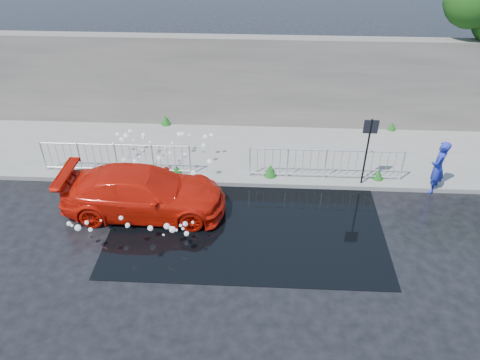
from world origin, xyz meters
name	(u,v)px	position (x,y,z in m)	size (l,w,h in m)	color
ground	(228,246)	(0.00, 0.00, 0.00)	(90.00, 90.00, 0.00)	black
pavement	(238,152)	(0.00, 5.00, 0.07)	(30.00, 4.00, 0.15)	slate
curb	(234,183)	(0.00, 3.00, 0.08)	(30.00, 0.25, 0.16)	slate
retaining_wall	(241,82)	(0.00, 7.20, 1.90)	(30.00, 0.60, 3.50)	#575149
puddle	(247,223)	(0.50, 1.00, 0.01)	(8.00, 5.00, 0.01)	black
sign_post	(368,142)	(4.20, 3.10, 1.72)	(0.45, 0.06, 2.50)	black
railing_left	(116,157)	(-4.00, 3.35, 0.74)	(5.05, 0.05, 1.10)	silver
railing_right	(326,163)	(3.00, 3.35, 0.74)	(5.05, 0.05, 1.10)	silver
weeds	(233,153)	(-0.13, 4.50, 0.33)	(12.17, 3.93, 0.43)	#114213
water_spray	(158,173)	(-2.40, 2.45, 0.76)	(3.58, 5.60, 0.98)	white
red_car	(144,192)	(-2.63, 1.46, 0.71)	(2.00, 4.91, 1.43)	red
person	(438,167)	(6.50, 3.00, 0.91)	(0.67, 0.44, 1.83)	#212EA6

